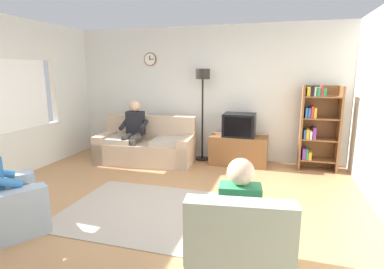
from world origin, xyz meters
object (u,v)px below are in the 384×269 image
object	(u,v)px
floor_lamp	(203,89)
person_in_right_armchair	(239,214)
couch	(146,146)
person_on_couch	(134,128)
tv	(239,125)
person_in_left_armchair	(2,180)
armchair_near_bookshelf	(238,253)
bookshelf	(317,125)
tv_stand	(239,150)

from	to	relation	value
floor_lamp	person_in_right_armchair	size ratio (longest dim) A/B	1.65
couch	person_on_couch	bearing A→B (deg)	-152.60
person_in_right_armchair	tv	bearing A→B (deg)	97.53
tv	person_in_left_armchair	world-z (taller)	person_in_left_armchair
couch	armchair_near_bookshelf	size ratio (longest dim) A/B	2.01
tv	person_in_left_armchair	distance (m)	3.97
person_in_right_armchair	bookshelf	bearing A→B (deg)	74.60
person_in_left_armchair	tv_stand	bearing A→B (deg)	56.26
couch	armchair_near_bookshelf	xyz separation A→B (m)	(2.27, -3.13, -0.02)
bookshelf	person_on_couch	xyz separation A→B (m)	(-3.42, -0.53, -0.13)
bookshelf	couch	bearing A→B (deg)	-172.45
tv	armchair_near_bookshelf	distance (m)	3.52
bookshelf	person_in_left_armchair	bearing A→B (deg)	-136.86
couch	bookshelf	distance (m)	3.28
bookshelf	armchair_near_bookshelf	xyz separation A→B (m)	(-0.94, -3.55, -0.54)
tv_stand	bookshelf	bearing A→B (deg)	2.92
couch	tv_stand	bearing A→B (deg)	11.06
tv	armchair_near_bookshelf	size ratio (longest dim) A/B	0.61
person_on_couch	floor_lamp	bearing A→B (deg)	24.08
tv_stand	person_in_right_armchair	world-z (taller)	person_in_right_armchair
floor_lamp	armchair_near_bookshelf	size ratio (longest dim) A/B	1.89
tv_stand	armchair_near_bookshelf	xyz separation A→B (m)	(0.46, -3.48, 0.01)
floor_lamp	bookshelf	bearing A→B (deg)	-0.73
couch	bookshelf	xyz separation A→B (m)	(3.21, 0.43, 0.52)
tv_stand	person_in_left_armchair	size ratio (longest dim) A/B	0.98
tv	person_in_right_armchair	world-z (taller)	person_in_right_armchair
armchair_near_bookshelf	bookshelf	bearing A→B (deg)	75.14
couch	person_in_right_armchair	world-z (taller)	person_in_right_armchair
couch	person_in_right_armchair	size ratio (longest dim) A/B	1.75
floor_lamp	person_on_couch	world-z (taller)	floor_lamp
couch	bookshelf	bearing A→B (deg)	7.55
tv_stand	person_on_couch	world-z (taller)	person_on_couch
tv	person_in_right_armchair	distance (m)	3.40
person_in_right_armchair	tv_stand	bearing A→B (deg)	97.47
person_on_couch	armchair_near_bookshelf	bearing A→B (deg)	-50.59
couch	person_on_couch	distance (m)	0.45
floor_lamp	armchair_near_bookshelf	distance (m)	3.95
couch	tv_stand	distance (m)	1.84
person_on_couch	couch	bearing A→B (deg)	27.40
armchair_near_bookshelf	person_in_right_armchair	size ratio (longest dim) A/B	0.87
armchair_near_bookshelf	person_in_right_armchair	bearing A→B (deg)	97.48
couch	person_in_left_armchair	bearing A→B (deg)	-97.76
couch	floor_lamp	world-z (taller)	floor_lamp
armchair_near_bookshelf	person_in_left_armchair	xyz separation A→B (m)	(-2.67, 0.17, 0.32)
tv_stand	person_in_left_armchair	xyz separation A→B (m)	(-2.21, -3.31, 0.32)
tv_stand	floor_lamp	xyz separation A→B (m)	(-0.76, 0.10, 1.17)
floor_lamp	person_in_right_armchair	world-z (taller)	floor_lamp
tv	person_in_right_armchair	xyz separation A→B (m)	(0.44, -3.37, -0.18)
floor_lamp	person_in_left_armchair	size ratio (longest dim) A/B	1.65
tv	floor_lamp	world-z (taller)	floor_lamp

